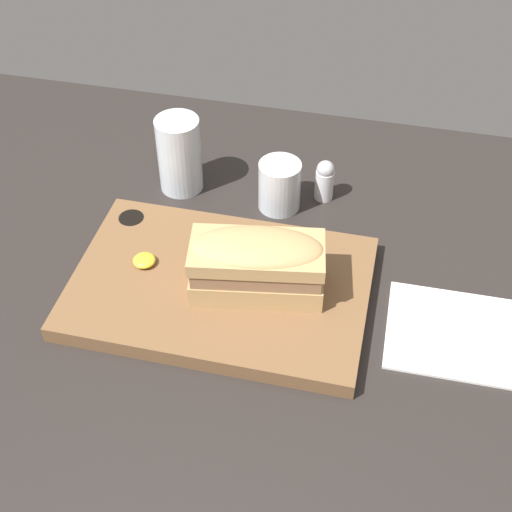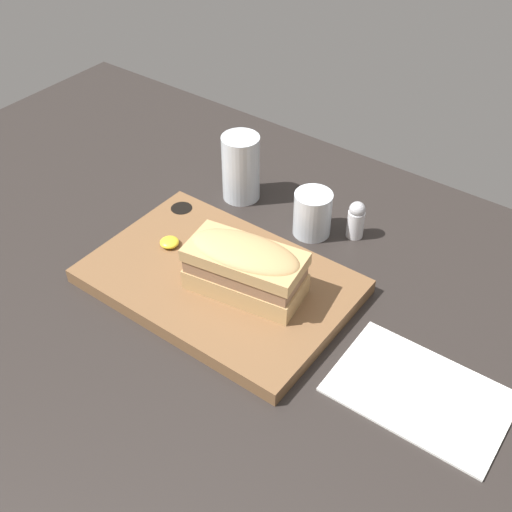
% 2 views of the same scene
% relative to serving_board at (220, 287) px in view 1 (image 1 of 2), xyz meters
% --- Properties ---
extents(dining_table, '(1.55, 0.98, 0.02)m').
position_rel_serving_board_xyz_m(dining_table, '(0.05, -0.04, -0.02)').
color(dining_table, '#282321').
rests_on(dining_table, ground).
extents(serving_board, '(0.38, 0.25, 0.02)m').
position_rel_serving_board_xyz_m(serving_board, '(0.00, 0.00, 0.00)').
color(serving_board, brown).
rests_on(serving_board, dining_table).
extents(sandwich, '(0.18, 0.10, 0.08)m').
position_rel_serving_board_xyz_m(sandwich, '(0.05, -0.00, 0.06)').
color(sandwich, tan).
rests_on(sandwich, serving_board).
extents(mustard_dollop, '(0.03, 0.03, 0.01)m').
position_rel_serving_board_xyz_m(mustard_dollop, '(-0.10, 0.01, 0.02)').
color(mustard_dollop, yellow).
rests_on(mustard_dollop, serving_board).
extents(water_glass, '(0.07, 0.07, 0.12)m').
position_rel_serving_board_xyz_m(water_glass, '(-0.12, 0.20, 0.04)').
color(water_glass, silver).
rests_on(water_glass, dining_table).
extents(wine_glass, '(0.06, 0.06, 0.08)m').
position_rel_serving_board_xyz_m(wine_glass, '(0.04, 0.19, 0.02)').
color(wine_glass, silver).
rests_on(wine_glass, dining_table).
extents(napkin, '(0.22, 0.15, 0.00)m').
position_rel_serving_board_xyz_m(napkin, '(0.33, -0.00, -0.01)').
color(napkin, white).
rests_on(napkin, dining_table).
extents(salt_shaker, '(0.03, 0.03, 0.07)m').
position_rel_serving_board_xyz_m(salt_shaker, '(0.10, 0.23, 0.02)').
color(salt_shaker, white).
rests_on(salt_shaker, dining_table).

